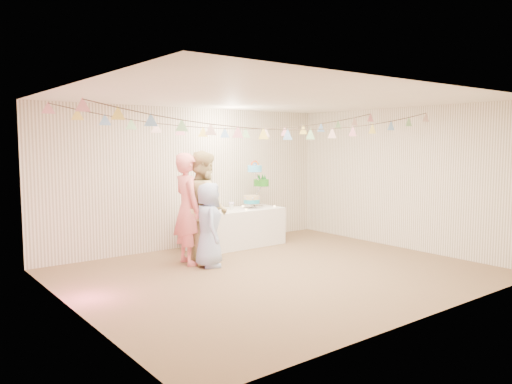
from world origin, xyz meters
TOP-DOWN VIEW (x-y plane):
  - floor at (0.00, 0.00)m, footprint 6.00×6.00m
  - ceiling at (0.00, 0.00)m, footprint 6.00×6.00m
  - back_wall at (0.00, 2.50)m, footprint 6.00×6.00m
  - front_wall at (0.00, -2.50)m, footprint 6.00×6.00m
  - left_wall at (-3.00, 0.00)m, footprint 5.00×5.00m
  - right_wall at (3.00, 0.00)m, footprint 5.00×5.00m
  - table at (0.60, 1.96)m, footprint 1.88×0.75m
  - cake_stand at (1.15, 2.01)m, footprint 0.75×0.44m
  - cake_bottom at (1.00, 1.95)m, footprint 0.31×0.31m
  - cake_middle at (1.33, 2.10)m, footprint 0.27×0.27m
  - cake_top_tier at (1.09, 1.98)m, footprint 0.25×0.25m
  - platter at (-0.01, 1.91)m, footprint 0.36×0.36m
  - posy at (0.55, 2.01)m, footprint 0.13×0.13m
  - person_adult_a at (-0.79, 1.32)m, footprint 0.50×0.70m
  - person_adult_b at (-0.51, 1.27)m, footprint 0.86×1.02m
  - person_child at (-0.62, 0.96)m, footprint 0.65×0.77m
  - bunting_back at (0.00, 1.10)m, footprint 5.60×1.10m
  - bunting_front at (0.00, -0.20)m, footprint 5.60×0.90m
  - tealight_0 at (-0.20, 1.81)m, footprint 0.04×0.04m
  - tealight_1 at (0.25, 2.14)m, footprint 0.04×0.04m
  - tealight_2 at (0.70, 1.74)m, footprint 0.04×0.04m
  - tealight_3 at (0.95, 2.18)m, footprint 0.04×0.04m
  - tealight_4 at (1.42, 1.78)m, footprint 0.04×0.04m

SIDE VIEW (x-z plane):
  - floor at x=0.00m, z-range 0.00..0.00m
  - table at x=0.60m, z-range 0.00..0.70m
  - person_child at x=-0.62m, z-range 0.00..1.34m
  - tealight_0 at x=-0.20m, z-range 0.70..0.73m
  - tealight_1 at x=0.25m, z-range 0.70..0.73m
  - tealight_2 at x=0.70m, z-range 0.70..0.73m
  - tealight_3 at x=0.95m, z-range 0.70..0.73m
  - tealight_4 at x=1.42m, z-range 0.70..0.73m
  - platter at x=-0.01m, z-range 0.75..0.77m
  - posy at x=0.55m, z-range 0.75..0.90m
  - cake_bottom at x=1.00m, z-range 0.76..0.91m
  - person_adult_a at x=-0.79m, z-range 0.00..1.80m
  - person_adult_b at x=-0.51m, z-range 0.00..1.83m
  - cake_middle at x=1.33m, z-range 1.00..1.22m
  - cake_stand at x=1.15m, z-range 0.75..1.59m
  - back_wall at x=0.00m, z-range 1.30..1.30m
  - front_wall at x=0.00m, z-range 1.30..1.30m
  - left_wall at x=-3.00m, z-range 1.30..1.30m
  - right_wall at x=3.00m, z-range 1.30..1.30m
  - cake_top_tier at x=1.09m, z-range 1.28..1.47m
  - bunting_front at x=0.00m, z-range 2.14..2.50m
  - bunting_back at x=0.00m, z-range 2.15..2.55m
  - ceiling at x=0.00m, z-range 2.60..2.60m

